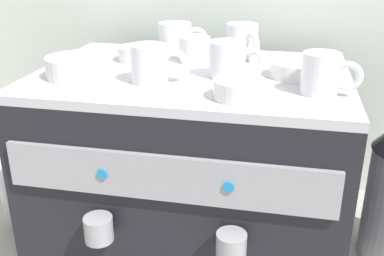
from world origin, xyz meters
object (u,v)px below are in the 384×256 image
(espresso_machine, at_px, (192,162))
(ceramic_bowl_2, at_px, (239,90))
(milk_pitcher, at_px, (19,197))
(ceramic_bowl_3, at_px, (77,67))
(ceramic_cup_0, at_px, (229,60))
(ceramic_cup_3, at_px, (177,38))
(ceramic_cup_5, at_px, (323,74))
(ceramic_cup_1, at_px, (151,64))
(ceramic_bowl_1, at_px, (296,70))
(ceramic_bowl_0, at_px, (139,54))
(ceramic_cup_4, at_px, (195,49))
(ceramic_cup_2, at_px, (243,41))

(espresso_machine, xyz_separation_m, ceramic_bowl_2, (0.12, -0.15, 0.23))
(milk_pitcher, bearing_deg, ceramic_bowl_3, -15.85)
(ceramic_cup_0, xyz_separation_m, ceramic_bowl_3, (-0.31, -0.06, -0.02))
(ceramic_cup_3, distance_m, ceramic_cup_5, 0.43)
(ceramic_cup_1, height_order, ceramic_bowl_1, ceramic_cup_1)
(ceramic_cup_1, distance_m, ceramic_bowl_0, 0.19)
(ceramic_cup_0, xyz_separation_m, milk_pitcher, (-0.54, 0.01, -0.40))
(ceramic_cup_5, distance_m, ceramic_bowl_2, 0.16)
(ceramic_cup_0, height_order, ceramic_bowl_3, ceramic_cup_0)
(ceramic_cup_5, bearing_deg, ceramic_cup_3, 142.25)
(espresso_machine, distance_m, ceramic_cup_0, 0.27)
(ceramic_cup_4, xyz_separation_m, ceramic_bowl_1, (0.23, -0.08, -0.01))
(ceramic_cup_4, height_order, ceramic_bowl_0, ceramic_cup_4)
(ceramic_bowl_3, bearing_deg, ceramic_cup_4, 38.73)
(ceramic_cup_4, bearing_deg, ceramic_cup_5, -33.85)
(ceramic_bowl_0, bearing_deg, ceramic_bowl_2, -41.20)
(ceramic_cup_3, relative_size, ceramic_cup_4, 1.17)
(ceramic_cup_1, relative_size, ceramic_bowl_2, 1.19)
(ceramic_cup_0, xyz_separation_m, ceramic_bowl_1, (0.14, 0.03, -0.02))
(ceramic_cup_4, relative_size, milk_pitcher, 0.74)
(espresso_machine, relative_size, ceramic_bowl_1, 6.11)
(ceramic_bowl_0, height_order, ceramic_bowl_1, same)
(espresso_machine, height_order, ceramic_cup_1, ceramic_cup_1)
(espresso_machine, height_order, ceramic_cup_0, ceramic_cup_0)
(espresso_machine, distance_m, ceramic_cup_4, 0.26)
(espresso_machine, distance_m, ceramic_cup_3, 0.31)
(ceramic_cup_3, relative_size, ceramic_bowl_0, 1.26)
(espresso_machine, xyz_separation_m, ceramic_cup_4, (-0.01, 0.09, 0.25))
(espresso_machine, distance_m, ceramic_cup_1, 0.28)
(ceramic_cup_1, height_order, ceramic_bowl_0, ceramic_cup_1)
(ceramic_bowl_0, relative_size, ceramic_bowl_1, 0.90)
(ceramic_bowl_0, bearing_deg, espresso_machine, -28.79)
(ceramic_bowl_1, bearing_deg, ceramic_cup_5, -66.95)
(ceramic_cup_1, relative_size, ceramic_cup_2, 1.03)
(ceramic_cup_1, xyz_separation_m, ceramic_bowl_1, (0.29, 0.10, -0.02))
(ceramic_cup_0, height_order, ceramic_cup_2, ceramic_cup_2)
(ceramic_bowl_3, relative_size, milk_pitcher, 0.90)
(ceramic_cup_3, distance_m, ceramic_bowl_2, 0.37)
(espresso_machine, relative_size, ceramic_cup_4, 6.35)
(ceramic_bowl_2, bearing_deg, ceramic_cup_5, 21.14)
(ceramic_cup_1, relative_size, ceramic_cup_3, 0.92)
(ceramic_cup_0, height_order, ceramic_cup_5, ceramic_cup_5)
(milk_pitcher, bearing_deg, ceramic_bowl_1, 2.27)
(ceramic_cup_0, distance_m, ceramic_cup_3, 0.25)
(ceramic_cup_0, bearing_deg, ceramic_bowl_3, -168.81)
(ceramic_cup_2, bearing_deg, ceramic_cup_5, -55.51)
(ceramic_bowl_1, relative_size, ceramic_bowl_3, 0.86)
(ceramic_cup_5, bearing_deg, ceramic_cup_1, 178.63)
(ceramic_cup_3, relative_size, milk_pitcher, 0.87)
(ceramic_cup_2, distance_m, ceramic_bowl_3, 0.40)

